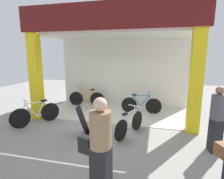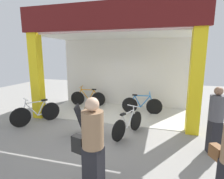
{
  "view_description": "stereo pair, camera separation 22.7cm",
  "coord_description": "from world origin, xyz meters",
  "px_view_note": "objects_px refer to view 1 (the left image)",
  "views": [
    {
      "loc": [
        1.63,
        -6.01,
        2.47
      ],
      "look_at": [
        0.0,
        0.67,
        1.15
      ],
      "focal_mm": 29.06,
      "sensor_mm": 36.0,
      "label": 1
    },
    {
      "loc": [
        1.85,
        -5.95,
        2.47
      ],
      "look_at": [
        0.0,
        0.67,
        1.15
      ],
      "focal_mm": 29.06,
      "sensor_mm": 36.0,
      "label": 2
    }
  ],
  "objects_px": {
    "bicycle_inside_0": "(141,105)",
    "bicycle_parked_0": "(130,124)",
    "bicycle_parked_1": "(36,114)",
    "sandwich_board_sign": "(88,121)",
    "bicycle_inside_1": "(87,98)",
    "pedestrian_2": "(100,146)",
    "pedestrian_1": "(217,119)"
  },
  "relations": [
    {
      "from": "bicycle_inside_0",
      "to": "bicycle_parked_1",
      "type": "bearing_deg",
      "value": -148.69
    },
    {
      "from": "bicycle_parked_0",
      "to": "bicycle_inside_1",
      "type": "bearing_deg",
      "value": 132.11
    },
    {
      "from": "pedestrian_2",
      "to": "sandwich_board_sign",
      "type": "bearing_deg",
      "value": 116.0
    },
    {
      "from": "bicycle_inside_1",
      "to": "pedestrian_1",
      "type": "relative_size",
      "value": 1.01
    },
    {
      "from": "sandwich_board_sign",
      "to": "pedestrian_1",
      "type": "xyz_separation_m",
      "value": [
        3.52,
        -0.13,
        0.41
      ]
    },
    {
      "from": "bicycle_parked_1",
      "to": "pedestrian_1",
      "type": "distance_m",
      "value": 5.71
    },
    {
      "from": "bicycle_inside_0",
      "to": "pedestrian_2",
      "type": "bearing_deg",
      "value": -93.82
    },
    {
      "from": "bicycle_parked_1",
      "to": "bicycle_parked_0",
      "type": "bearing_deg",
      "value": -1.6
    },
    {
      "from": "bicycle_parked_1",
      "to": "sandwich_board_sign",
      "type": "height_order",
      "value": "bicycle_parked_1"
    },
    {
      "from": "bicycle_parked_0",
      "to": "sandwich_board_sign",
      "type": "height_order",
      "value": "sandwich_board_sign"
    },
    {
      "from": "pedestrian_1",
      "to": "pedestrian_2",
      "type": "distance_m",
      "value": 3.21
    },
    {
      "from": "bicycle_inside_0",
      "to": "sandwich_board_sign",
      "type": "height_order",
      "value": "sandwich_board_sign"
    },
    {
      "from": "bicycle_parked_0",
      "to": "bicycle_inside_0",
      "type": "bearing_deg",
      "value": 85.83
    },
    {
      "from": "bicycle_parked_1",
      "to": "sandwich_board_sign",
      "type": "xyz_separation_m",
      "value": [
        2.15,
        -0.42,
        0.09
      ]
    },
    {
      "from": "pedestrian_2",
      "to": "pedestrian_1",
      "type": "bearing_deg",
      "value": 40.91
    },
    {
      "from": "bicycle_inside_1",
      "to": "pedestrian_1",
      "type": "distance_m",
      "value": 5.81
    },
    {
      "from": "sandwich_board_sign",
      "to": "pedestrian_1",
      "type": "height_order",
      "value": "pedestrian_1"
    },
    {
      "from": "pedestrian_1",
      "to": "pedestrian_2",
      "type": "bearing_deg",
      "value": -139.09
    },
    {
      "from": "bicycle_inside_0",
      "to": "bicycle_parked_0",
      "type": "relative_size",
      "value": 1.12
    },
    {
      "from": "bicycle_inside_0",
      "to": "pedestrian_1",
      "type": "bearing_deg",
      "value": -52.18
    },
    {
      "from": "bicycle_parked_1",
      "to": "sandwich_board_sign",
      "type": "distance_m",
      "value": 2.19
    },
    {
      "from": "bicycle_parked_1",
      "to": "sandwich_board_sign",
      "type": "bearing_deg",
      "value": -11.01
    },
    {
      "from": "bicycle_inside_0",
      "to": "bicycle_inside_1",
      "type": "xyz_separation_m",
      "value": [
        -2.69,
        0.53,
        0.01
      ]
    },
    {
      "from": "sandwich_board_sign",
      "to": "pedestrian_2",
      "type": "height_order",
      "value": "pedestrian_2"
    },
    {
      "from": "bicycle_inside_0",
      "to": "bicycle_parked_0",
      "type": "height_order",
      "value": "bicycle_inside_0"
    },
    {
      "from": "bicycle_inside_1",
      "to": "pedestrian_2",
      "type": "distance_m",
      "value": 5.87
    },
    {
      "from": "bicycle_parked_0",
      "to": "pedestrian_1",
      "type": "distance_m",
      "value": 2.38
    },
    {
      "from": "bicycle_inside_1",
      "to": "bicycle_parked_1",
      "type": "height_order",
      "value": "bicycle_parked_1"
    },
    {
      "from": "bicycle_parked_0",
      "to": "pedestrian_1",
      "type": "relative_size",
      "value": 0.88
    },
    {
      "from": "bicycle_inside_1",
      "to": "pedestrian_1",
      "type": "height_order",
      "value": "pedestrian_1"
    },
    {
      "from": "bicycle_parked_1",
      "to": "bicycle_inside_0",
      "type": "bearing_deg",
      "value": 31.31
    },
    {
      "from": "bicycle_inside_1",
      "to": "pedestrian_2",
      "type": "height_order",
      "value": "pedestrian_2"
    }
  ]
}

